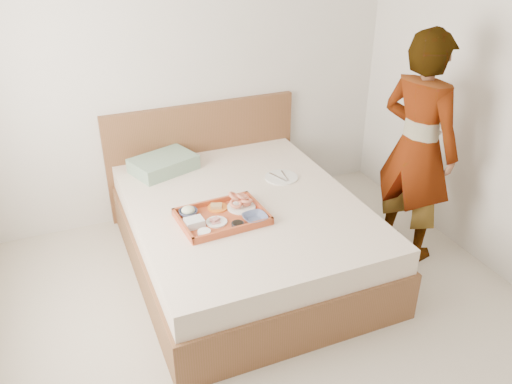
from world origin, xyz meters
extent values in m
cube|color=beige|center=(0.00, 0.00, 0.00)|extent=(3.50, 4.00, 0.01)
cube|color=silver|center=(0.00, 2.00, 1.30)|extent=(3.50, 0.01, 2.60)
cube|color=brown|center=(0.09, 1.00, 0.27)|extent=(1.65, 2.00, 0.53)
cube|color=brown|center=(0.09, 1.97, 0.47)|extent=(1.65, 0.06, 0.95)
cube|color=gray|center=(-0.32, 1.72, 0.59)|extent=(0.56, 0.47, 0.12)
cube|color=#AD391E|center=(-0.14, 0.83, 0.56)|extent=(0.59, 0.45, 0.05)
cylinder|color=white|center=(0.03, 0.90, 0.55)|extent=(0.21, 0.21, 0.01)
imported|color=navy|center=(0.05, 0.71, 0.57)|extent=(0.17, 0.17, 0.04)
cylinder|color=black|center=(-0.08, 0.69, 0.56)|extent=(0.09, 0.09, 0.03)
cylinder|color=white|center=(-0.19, 0.79, 0.55)|extent=(0.15, 0.15, 0.01)
cylinder|color=orange|center=(-0.13, 0.96, 0.55)|extent=(0.15, 0.15, 0.01)
imported|color=navy|center=(-0.34, 0.95, 0.57)|extent=(0.13, 0.13, 0.04)
cube|color=silver|center=(-0.34, 0.81, 0.57)|extent=(0.12, 0.11, 0.05)
cylinder|color=white|center=(-0.31, 0.68, 0.56)|extent=(0.09, 0.09, 0.03)
cylinder|color=white|center=(0.49, 1.23, 0.54)|extent=(0.27, 0.27, 0.01)
imported|color=white|center=(1.31, 0.71, 0.85)|extent=(0.57, 0.71, 1.71)
camera|label=1|loc=(-1.09, -2.01, 2.38)|focal=36.74mm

